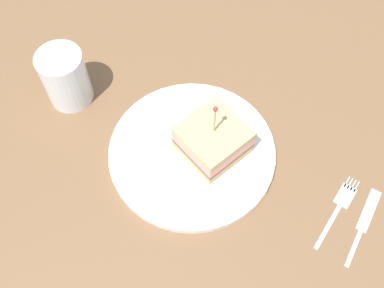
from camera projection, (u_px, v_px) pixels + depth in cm
name	position (u px, v px, depth cm)	size (l,w,h in cm)	color
ground_plane	(192.00, 157.00, 70.00)	(113.56, 113.56, 2.00)	brown
plate	(192.00, 152.00, 68.62)	(25.20, 25.20, 1.17)	white
sandwich_half_center	(213.00, 140.00, 66.07)	(11.74, 11.78, 10.88)	tan
drink_glass	(66.00, 80.00, 70.86)	(7.12, 7.12, 9.52)	gold
fork	(340.00, 204.00, 64.88)	(4.02, 12.64, 0.35)	silver
knife	(364.00, 222.00, 63.56)	(2.93, 12.80, 0.35)	silver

